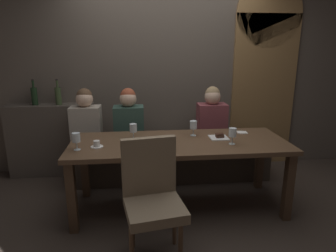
{
  "coord_description": "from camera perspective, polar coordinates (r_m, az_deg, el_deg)",
  "views": [
    {
      "loc": [
        -0.41,
        -2.85,
        1.68
      ],
      "look_at": [
        -0.09,
        0.24,
        0.84
      ],
      "focal_mm": 31.65,
      "sensor_mm": 36.0,
      "label": 1
    }
  ],
  "objects": [
    {
      "name": "ground",
      "position": [
        3.33,
        2.06,
        -15.15
      ],
      "size": [
        9.0,
        9.0,
        0.0
      ],
      "primitive_type": "plane",
      "color": "#382D26"
    },
    {
      "name": "back_wall_tiled",
      "position": [
        4.09,
        -0.13,
        12.64
      ],
      "size": [
        6.0,
        0.12,
        3.0
      ],
      "primitive_type": "cube",
      "color": "brown",
      "rests_on": "ground"
    },
    {
      "name": "arched_door",
      "position": [
        4.38,
        18.14,
        10.3
      ],
      "size": [
        0.9,
        0.05,
        2.55
      ],
      "color": "olive",
      "rests_on": "ground"
    },
    {
      "name": "back_counter",
      "position": [
        4.22,
        -21.29,
        -2.48
      ],
      "size": [
        1.1,
        0.28,
        0.95
      ],
      "primitive_type": "cube",
      "color": "#494138",
      "rests_on": "ground"
    },
    {
      "name": "dining_table",
      "position": [
        3.05,
        2.17,
        -4.51
      ],
      "size": [
        2.2,
        0.84,
        0.74
      ],
      "color": "#493422",
      "rests_on": "ground"
    },
    {
      "name": "banquette_bench",
      "position": [
        3.85,
        0.66,
        -6.97
      ],
      "size": [
        2.5,
        0.44,
        0.45
      ],
      "color": "#40352A",
      "rests_on": "ground"
    },
    {
      "name": "chair_near_side",
      "position": [
        2.4,
        -3.07,
        -12.64
      ],
      "size": [
        0.51,
        0.51,
        0.98
      ],
      "color": "brown",
      "rests_on": "ground"
    },
    {
      "name": "diner_redhead",
      "position": [
        3.72,
        -15.51,
        0.96
      ],
      "size": [
        0.36,
        0.24,
        0.75
      ],
      "color": "#9E9384",
      "rests_on": "banquette_bench"
    },
    {
      "name": "diner_bearded",
      "position": [
        3.63,
        -7.55,
        1.05
      ],
      "size": [
        0.36,
        0.24,
        0.75
      ],
      "color": "#2D473D",
      "rests_on": "banquette_bench"
    },
    {
      "name": "diner_far_end",
      "position": [
        3.8,
        8.43,
        1.63
      ],
      "size": [
        0.36,
        0.24,
        0.75
      ],
      "color": "brown",
      "rests_on": "banquette_bench"
    },
    {
      "name": "wine_bottle_dark_red",
      "position": [
        4.15,
        -24.35,
        5.37
      ],
      "size": [
        0.08,
        0.08,
        0.33
      ],
      "color": "black",
      "rests_on": "back_counter"
    },
    {
      "name": "wine_bottle_pale_label",
      "position": [
        4.05,
        -20.4,
        5.56
      ],
      "size": [
        0.08,
        0.08,
        0.33
      ],
      "color": "#384728",
      "rests_on": "back_counter"
    },
    {
      "name": "wine_glass_center_back",
      "position": [
        3.19,
        4.91,
        0.16
      ],
      "size": [
        0.08,
        0.08,
        0.16
      ],
      "color": "silver",
      "rests_on": "dining_table"
    },
    {
      "name": "wine_glass_far_right",
      "position": [
        2.87,
        -17.27,
        -2.29
      ],
      "size": [
        0.08,
        0.08,
        0.16
      ],
      "color": "silver",
      "rests_on": "dining_table"
    },
    {
      "name": "wine_glass_far_left",
      "position": [
        3.08,
        -6.71,
        -0.51
      ],
      "size": [
        0.08,
        0.08,
        0.16
      ],
      "color": "silver",
      "rests_on": "dining_table"
    },
    {
      "name": "wine_glass_near_left",
      "position": [
        2.97,
        12.33,
        -1.28
      ],
      "size": [
        0.08,
        0.08,
        0.16
      ],
      "color": "silver",
      "rests_on": "dining_table"
    },
    {
      "name": "espresso_cup",
      "position": [
        2.92,
        -13.57,
        -3.48
      ],
      "size": [
        0.12,
        0.12,
        0.06
      ],
      "color": "white",
      "rests_on": "dining_table"
    },
    {
      "name": "dessert_plate",
      "position": [
        3.16,
        9.8,
        -2.07
      ],
      "size": [
        0.19,
        0.19,
        0.05
      ],
      "color": "white",
      "rests_on": "dining_table"
    },
    {
      "name": "folded_napkin",
      "position": [
        3.42,
        14.06,
        -1.2
      ],
      "size": [
        0.12,
        0.11,
        0.01
      ],
      "primitive_type": "cube",
      "rotation": [
        0.0,
        0.0,
        -0.13
      ],
      "color": "silver",
      "rests_on": "dining_table"
    }
  ]
}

